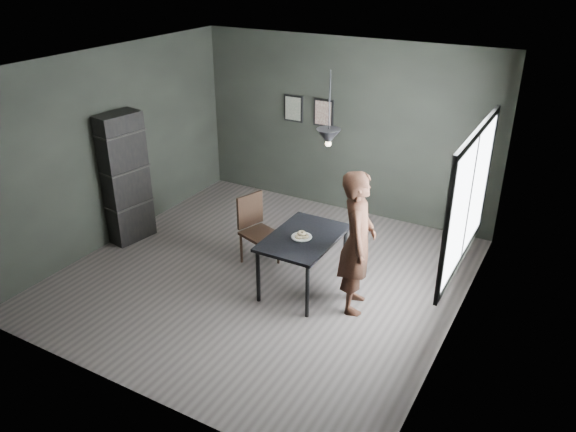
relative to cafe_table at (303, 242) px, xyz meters
The scene contains 13 objects.
ground 0.90m from the cafe_table, behind, with size 5.00×5.00×0.00m, color #373230.
back_wall 2.67m from the cafe_table, 103.50° to the left, with size 5.00×0.10×2.80m, color black.
ceiling 2.21m from the cafe_table, behind, with size 5.00×5.00×0.02m.
window_assembly 2.10m from the cafe_table, ahead, with size 0.04×1.96×1.56m.
cafe_table is the anchor object (origin of this frame).
white_plate 0.10m from the cafe_table, 91.72° to the right, with size 0.23×0.23×0.01m, color white.
donut_pile 0.13m from the cafe_table, 91.72° to the right, with size 0.17×0.18×0.08m.
woman 0.77m from the cafe_table, ahead, with size 0.65×0.43×1.78m, color black.
wood_chair 0.95m from the cafe_table, 162.11° to the left, with size 0.54×0.54×0.98m.
shelf_unit 2.94m from the cafe_table, behind, with size 0.36×0.64×1.93m, color black.
pendant_lamp 1.41m from the cafe_table, 21.80° to the left, with size 0.28×0.28×0.86m.
framed_print_left 3.03m from the cafe_table, 121.30° to the left, with size 0.34×0.04×0.44m.
framed_print_right 2.80m from the cafe_table, 111.06° to the left, with size 0.34×0.04×0.44m.
Camera 1 is at (3.45, -5.48, 4.02)m, focal length 35.00 mm.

